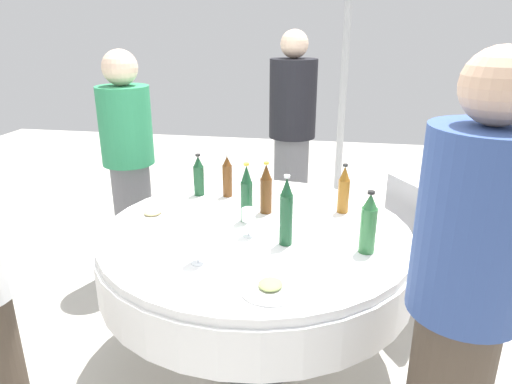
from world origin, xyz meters
The scene contains 22 objects.
ground_plane centered at (0.00, 0.00, 0.00)m, with size 10.00×10.00×0.00m, color #B7B2A8.
dining_table centered at (0.00, 0.00, 0.60)m, with size 1.55×1.55×0.74m.
bottle_brown_north centered at (0.21, -0.02, 0.87)m, with size 0.06×0.06×0.28m.
bottle_dark_green_rear centered at (0.08, 0.06, 0.88)m, with size 0.06×0.06×0.31m.
bottle_dark_green_outer centered at (0.42, 0.41, 0.86)m, with size 0.06×0.06×0.25m.
bottle_brown_west centered at (0.42, 0.24, 0.86)m, with size 0.06×0.06×0.26m.
bottle_dark_green_near centered at (-0.15, -0.16, 0.90)m, with size 0.06×0.06×0.33m.
bottle_amber_left centered at (0.29, -0.42, 0.86)m, with size 0.06×0.06×0.27m.
bottle_green_mid centered at (-0.16, -0.53, 0.87)m, with size 0.07×0.07×0.29m.
wine_glass_west centered at (-0.10, 0.02, 0.84)m, with size 0.06×0.06×0.14m.
wine_glass_near centered at (-0.40, 0.18, 0.84)m, with size 0.07×0.07×0.14m.
wine_glass_left centered at (-0.18, 0.23, 0.84)m, with size 0.06×0.06×0.15m.
plate_right centered at (0.05, 0.56, 0.75)m, with size 0.23×0.23×0.04m.
plate_south centered at (-0.55, -0.15, 0.75)m, with size 0.23×0.23×0.04m.
plate_far centered at (0.47, -0.16, 0.75)m, with size 0.22×0.22×0.02m.
spoon_rear centered at (-0.51, 0.35, 0.74)m, with size 0.18×0.02×0.01m, color silver.
knife_outer centered at (-0.33, 0.49, 0.74)m, with size 0.18×0.02×0.01m, color silver.
person_rear centered at (-0.75, -0.78, 0.86)m, with size 0.34×0.34×1.65m.
person_outer centered at (0.72, 0.99, 0.81)m, with size 0.34×0.34×1.55m.
person_west centered at (1.29, -0.04, 0.87)m, with size 0.34×0.34×1.67m.
chair_left centered at (0.51, -0.88, 0.52)m, with size 0.55×0.55×0.87m.
tent_pole_secondary centered at (2.60, -0.41, 1.30)m, with size 0.07×0.07×2.61m, color #B2B5B7.
Camera 1 is at (-2.07, -0.36, 1.69)m, focal length 32.45 mm.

